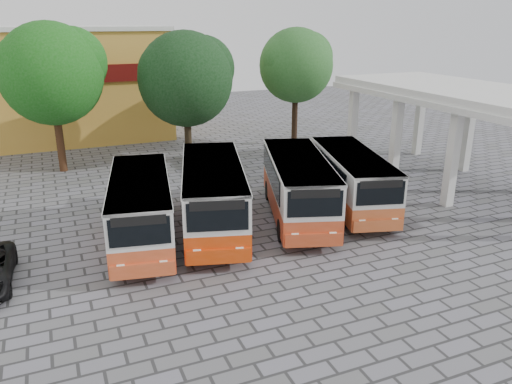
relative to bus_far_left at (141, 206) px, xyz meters
name	(u,v)px	position (x,y,z in m)	size (l,w,h in m)	color
ground	(328,246)	(6.87, -3.34, -1.59)	(90.00, 90.00, 0.00)	#5D5D5F
terminal_shelter	(468,97)	(17.37, 0.66, 3.32)	(6.80, 15.80, 5.40)	silver
shophouse_block	(28,84)	(-4.13, 22.65, 2.57)	(20.40, 10.40, 8.30)	gold
bus_far_left	(141,206)	(0.00, 0.00, 0.00)	(3.67, 7.96, 2.75)	#D34F24
bus_centre_left	(213,193)	(3.11, 0.10, 0.11)	(4.59, 8.65, 2.94)	#D63B07
bus_centre_right	(298,184)	(7.11, -0.11, 0.07)	(4.76, 8.46, 2.86)	#C4441E
bus_far_right	(352,177)	(10.11, 0.06, -0.01)	(4.25, 8.01, 2.73)	#D25D2A
tree_left	(52,70)	(-2.47, 12.27, 4.40)	(6.18, 5.89, 8.75)	#4B2B18
tree_middle	(186,76)	(5.30, 11.82, 3.82)	(6.25, 5.95, 8.20)	#312617
tree_right	(297,63)	(13.69, 13.09, 4.26)	(5.49, 5.23, 8.30)	black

